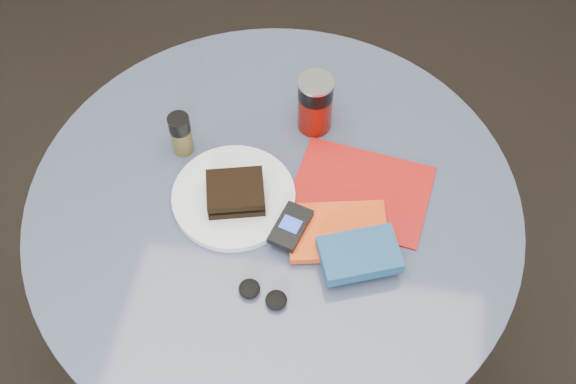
% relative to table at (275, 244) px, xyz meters
% --- Properties ---
extents(ground, '(4.00, 4.00, 0.00)m').
position_rel_table_xyz_m(ground, '(0.00, 0.00, -0.59)').
color(ground, black).
rests_on(ground, ground).
extents(table, '(1.00, 1.00, 0.75)m').
position_rel_table_xyz_m(table, '(0.00, 0.00, 0.00)').
color(table, black).
rests_on(table, ground).
extents(plate, '(0.27, 0.27, 0.02)m').
position_rel_table_xyz_m(plate, '(-0.08, -0.00, 0.17)').
color(plate, white).
rests_on(plate, table).
extents(sandwich, '(0.13, 0.12, 0.04)m').
position_rel_table_xyz_m(sandwich, '(-0.07, -0.01, 0.20)').
color(sandwich, black).
rests_on(sandwich, plate).
extents(soda_can, '(0.10, 0.10, 0.14)m').
position_rel_table_xyz_m(soda_can, '(0.05, 0.22, 0.23)').
color(soda_can, '#6B0D05').
rests_on(soda_can, table).
extents(pepper_grinder, '(0.05, 0.05, 0.10)m').
position_rel_table_xyz_m(pepper_grinder, '(-0.21, 0.10, 0.22)').
color(pepper_grinder, '#4A421F').
rests_on(pepper_grinder, table).
extents(magazine, '(0.30, 0.24, 0.00)m').
position_rel_table_xyz_m(magazine, '(0.17, 0.06, 0.17)').
color(magazine, maroon).
rests_on(magazine, table).
extents(red_book, '(0.22, 0.17, 0.02)m').
position_rel_table_xyz_m(red_book, '(0.14, -0.05, 0.18)').
color(red_book, '#CD3E10').
rests_on(red_book, magazine).
extents(novel, '(0.17, 0.14, 0.03)m').
position_rel_table_xyz_m(novel, '(0.18, -0.11, 0.20)').
color(novel, navy).
rests_on(novel, red_book).
extents(mp3_player, '(0.08, 0.11, 0.02)m').
position_rel_table_xyz_m(mp3_player, '(0.05, -0.06, 0.19)').
color(mp3_player, black).
rests_on(mp3_player, red_book).
extents(headphones, '(0.10, 0.06, 0.02)m').
position_rel_table_xyz_m(headphones, '(0.02, -0.21, 0.17)').
color(headphones, black).
rests_on(headphones, table).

